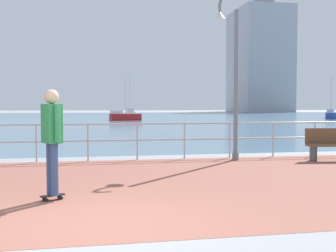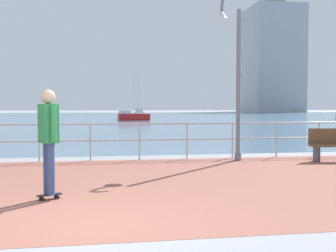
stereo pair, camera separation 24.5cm
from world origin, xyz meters
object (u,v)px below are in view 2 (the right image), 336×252
object	(u,v)px
skateboarder	(49,133)
sailboat_yellow	(139,114)
lamppost	(233,66)
sailboat_red	(133,116)

from	to	relation	value
skateboarder	sailboat_yellow	bearing A→B (deg)	82.70
lamppost	sailboat_red	world-z (taller)	lamppost
skateboarder	sailboat_yellow	xyz separation A→B (m)	(5.71, 44.55, -0.57)
skateboarder	sailboat_red	size ratio (longest dim) A/B	0.38
sailboat_red	skateboarder	bearing A→B (deg)	-96.64
lamppost	sailboat_red	bearing A→B (deg)	90.16
lamppost	skateboarder	distance (m)	6.49
skateboarder	lamppost	bearing A→B (deg)	43.30
sailboat_yellow	skateboarder	bearing A→B (deg)	-97.30
lamppost	sailboat_red	size ratio (longest dim) A/B	1.03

